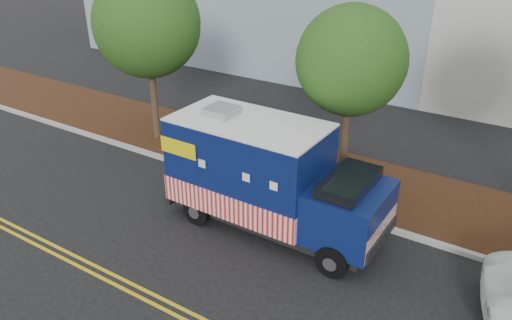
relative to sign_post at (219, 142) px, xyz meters
The scene contains 9 objects.
ground 3.19m from the sign_post, 36.66° to the right, with size 120.00×120.00×0.00m, color black.
curb 2.65m from the sign_post, ahead, with size 120.00×0.18×0.15m, color #9E9E99.
mulch_strip 3.15m from the sign_post, 36.28° to the left, with size 120.00×4.00×0.15m, color black.
centerline_near 6.75m from the sign_post, 69.13° to the right, with size 120.00×0.10×0.01m, color gold.
centerline_far 6.98m from the sign_post, 69.88° to the right, with size 120.00×0.10×0.01m, color gold.
tree_a 5.35m from the sign_post, 166.39° to the left, with size 4.07×4.07×6.82m.
tree_b 5.53m from the sign_post, 15.36° to the left, with size 3.41×3.41×6.23m.
sign_post is the anchor object (origin of this frame).
food_truck 3.79m from the sign_post, 32.10° to the right, with size 6.66×2.60×3.49m.
Camera 1 is at (7.42, -11.23, 8.61)m, focal length 35.00 mm.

